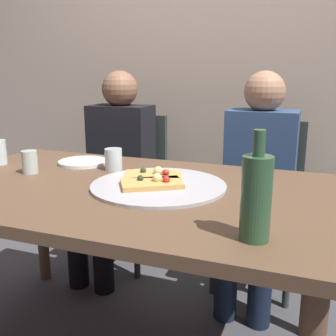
% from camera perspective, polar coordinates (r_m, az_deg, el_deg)
% --- Properties ---
extents(back_wall, '(6.00, 0.10, 2.60)m').
position_cam_1_polar(back_wall, '(2.65, 6.07, 16.75)').
color(back_wall, '#BCA893').
rests_on(back_wall, ground_plane).
extents(dining_table, '(1.55, 0.94, 0.75)m').
position_cam_1_polar(dining_table, '(1.52, -7.12, -5.26)').
color(dining_table, brown).
rests_on(dining_table, ground_plane).
extents(pizza_tray, '(0.51, 0.51, 0.01)m').
position_cam_1_polar(pizza_tray, '(1.46, -1.39, -2.55)').
color(pizza_tray, '#ADADB2').
rests_on(pizza_tray, dining_table).
extents(pizza_slice_last, '(0.25, 0.20, 0.05)m').
position_cam_1_polar(pizza_slice_last, '(1.54, -2.09, -1.04)').
color(pizza_slice_last, tan).
rests_on(pizza_slice_last, pizza_tray).
extents(pizza_slice_extra, '(0.26, 0.23, 0.05)m').
position_cam_1_polar(pizza_slice_extra, '(1.44, -2.26, -2.16)').
color(pizza_slice_extra, tan).
rests_on(pizza_slice_extra, pizza_tray).
extents(wine_bottle, '(0.08, 0.08, 0.28)m').
position_cam_1_polar(wine_bottle, '(1.01, 12.68, -4.07)').
color(wine_bottle, '#2D5133').
rests_on(wine_bottle, dining_table).
extents(tumbler_near, '(0.08, 0.08, 0.09)m').
position_cam_1_polar(tumbler_near, '(1.72, -7.93, 1.25)').
color(tumbler_near, silver).
rests_on(tumbler_near, dining_table).
extents(tumbler_far, '(0.07, 0.07, 0.10)m').
position_cam_1_polar(tumbler_far, '(1.75, -19.46, 0.83)').
color(tumbler_far, '#B7C6BC').
rests_on(tumbler_far, dining_table).
extents(plate_stack, '(0.23, 0.23, 0.02)m').
position_cam_1_polar(plate_stack, '(1.87, -12.22, 0.84)').
color(plate_stack, white).
rests_on(plate_stack, dining_table).
extents(chair_left, '(0.44, 0.44, 0.90)m').
position_cam_1_polar(chair_left, '(2.48, -6.00, -1.40)').
color(chair_left, '#2D3833').
rests_on(chair_left, ground_plane).
extents(chair_right, '(0.44, 0.44, 0.90)m').
position_cam_1_polar(chair_right, '(2.25, 13.25, -3.35)').
color(chair_right, '#2D3833').
rests_on(chair_right, ground_plane).
extents(guest_in_sweater, '(0.36, 0.56, 1.17)m').
position_cam_1_polar(guest_in_sweater, '(2.32, -7.75, 0.72)').
color(guest_in_sweater, black).
rests_on(guest_in_sweater, ground_plane).
extents(guest_in_beanie, '(0.36, 0.56, 1.17)m').
position_cam_1_polar(guest_in_beanie, '(2.07, 12.87, -1.14)').
color(guest_in_beanie, navy).
rests_on(guest_in_beanie, ground_plane).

